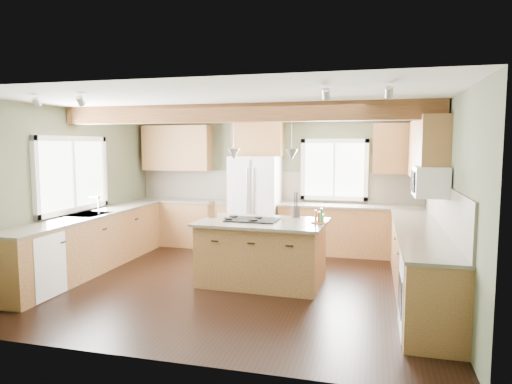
# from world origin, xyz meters

# --- Properties ---
(floor) EXTENTS (5.60, 5.60, 0.00)m
(floor) POSITION_xyz_m (0.00, 0.00, 0.00)
(floor) COLOR black
(floor) RESTS_ON ground
(ceiling) EXTENTS (5.60, 5.60, 0.00)m
(ceiling) POSITION_xyz_m (0.00, 0.00, 2.60)
(ceiling) COLOR silver
(ceiling) RESTS_ON wall_back
(wall_back) EXTENTS (5.60, 0.00, 5.60)m
(wall_back) POSITION_xyz_m (0.00, 2.50, 1.30)
(wall_back) COLOR #4D523A
(wall_back) RESTS_ON ground
(wall_left) EXTENTS (0.00, 5.00, 5.00)m
(wall_left) POSITION_xyz_m (-2.80, 0.00, 1.30)
(wall_left) COLOR #4D523A
(wall_left) RESTS_ON ground
(wall_right) EXTENTS (0.00, 5.00, 5.00)m
(wall_right) POSITION_xyz_m (2.80, 0.00, 1.30)
(wall_right) COLOR #4D523A
(wall_right) RESTS_ON ground
(ceiling_beam) EXTENTS (5.55, 0.26, 0.26)m
(ceiling_beam) POSITION_xyz_m (0.00, 0.10, 2.47)
(ceiling_beam) COLOR #4F2A16
(ceiling_beam) RESTS_ON ceiling
(soffit_trim) EXTENTS (5.55, 0.20, 0.10)m
(soffit_trim) POSITION_xyz_m (0.00, 2.40, 2.54)
(soffit_trim) COLOR #4F2A16
(soffit_trim) RESTS_ON ceiling
(backsplash_back) EXTENTS (5.58, 0.03, 0.58)m
(backsplash_back) POSITION_xyz_m (0.00, 2.48, 1.21)
(backsplash_back) COLOR brown
(backsplash_back) RESTS_ON wall_back
(backsplash_right) EXTENTS (0.03, 3.70, 0.58)m
(backsplash_right) POSITION_xyz_m (2.78, 0.05, 1.21)
(backsplash_right) COLOR brown
(backsplash_right) RESTS_ON wall_right
(base_cab_back_left) EXTENTS (2.02, 0.60, 0.88)m
(base_cab_back_left) POSITION_xyz_m (-1.79, 2.20, 0.44)
(base_cab_back_left) COLOR brown
(base_cab_back_left) RESTS_ON floor
(counter_back_left) EXTENTS (2.06, 0.64, 0.04)m
(counter_back_left) POSITION_xyz_m (-1.79, 2.20, 0.90)
(counter_back_left) COLOR #50473A
(counter_back_left) RESTS_ON base_cab_back_left
(base_cab_back_right) EXTENTS (2.62, 0.60, 0.88)m
(base_cab_back_right) POSITION_xyz_m (1.49, 2.20, 0.44)
(base_cab_back_right) COLOR brown
(base_cab_back_right) RESTS_ON floor
(counter_back_right) EXTENTS (2.66, 0.64, 0.04)m
(counter_back_right) POSITION_xyz_m (1.49, 2.20, 0.90)
(counter_back_right) COLOR #50473A
(counter_back_right) RESTS_ON base_cab_back_right
(base_cab_left) EXTENTS (0.60, 3.70, 0.88)m
(base_cab_left) POSITION_xyz_m (-2.50, 0.05, 0.44)
(base_cab_left) COLOR brown
(base_cab_left) RESTS_ON floor
(counter_left) EXTENTS (0.64, 3.74, 0.04)m
(counter_left) POSITION_xyz_m (-2.50, 0.05, 0.90)
(counter_left) COLOR #50473A
(counter_left) RESTS_ON base_cab_left
(base_cab_right) EXTENTS (0.60, 3.70, 0.88)m
(base_cab_right) POSITION_xyz_m (2.50, 0.05, 0.44)
(base_cab_right) COLOR brown
(base_cab_right) RESTS_ON floor
(counter_right) EXTENTS (0.64, 3.74, 0.04)m
(counter_right) POSITION_xyz_m (2.50, 0.05, 0.90)
(counter_right) COLOR #50473A
(counter_right) RESTS_ON base_cab_right
(upper_cab_back_left) EXTENTS (1.40, 0.35, 0.90)m
(upper_cab_back_left) POSITION_xyz_m (-1.99, 2.33, 1.95)
(upper_cab_back_left) COLOR brown
(upper_cab_back_left) RESTS_ON wall_back
(upper_cab_over_fridge) EXTENTS (0.96, 0.35, 0.70)m
(upper_cab_over_fridge) POSITION_xyz_m (-0.30, 2.33, 2.15)
(upper_cab_over_fridge) COLOR brown
(upper_cab_over_fridge) RESTS_ON wall_back
(upper_cab_right) EXTENTS (0.35, 2.20, 0.90)m
(upper_cab_right) POSITION_xyz_m (2.62, 0.90, 1.95)
(upper_cab_right) COLOR brown
(upper_cab_right) RESTS_ON wall_right
(upper_cab_back_corner) EXTENTS (0.90, 0.35, 0.90)m
(upper_cab_back_corner) POSITION_xyz_m (2.30, 2.33, 1.95)
(upper_cab_back_corner) COLOR brown
(upper_cab_back_corner) RESTS_ON wall_back
(window_left) EXTENTS (0.04, 1.60, 1.05)m
(window_left) POSITION_xyz_m (-2.78, 0.05, 1.55)
(window_left) COLOR white
(window_left) RESTS_ON wall_left
(window_back) EXTENTS (1.10, 0.04, 1.00)m
(window_back) POSITION_xyz_m (1.15, 2.48, 1.55)
(window_back) COLOR white
(window_back) RESTS_ON wall_back
(sink) EXTENTS (0.50, 0.65, 0.03)m
(sink) POSITION_xyz_m (-2.50, 0.05, 0.91)
(sink) COLOR #262628
(sink) RESTS_ON counter_left
(faucet) EXTENTS (0.02, 0.02, 0.28)m
(faucet) POSITION_xyz_m (-2.32, 0.05, 1.05)
(faucet) COLOR #B2B2B7
(faucet) RESTS_ON sink
(dishwasher) EXTENTS (0.60, 0.60, 0.84)m
(dishwasher) POSITION_xyz_m (-2.49, -1.25, 0.43)
(dishwasher) COLOR white
(dishwasher) RESTS_ON floor
(oven) EXTENTS (0.60, 0.72, 0.84)m
(oven) POSITION_xyz_m (2.49, -1.25, 0.43)
(oven) COLOR white
(oven) RESTS_ON floor
(microwave) EXTENTS (0.40, 0.70, 0.38)m
(microwave) POSITION_xyz_m (2.58, -0.05, 1.55)
(microwave) COLOR white
(microwave) RESTS_ON wall_right
(pendant_left) EXTENTS (0.18, 0.18, 0.16)m
(pendant_left) POSITION_xyz_m (-0.10, 0.12, 1.88)
(pendant_left) COLOR #B2B2B7
(pendant_left) RESTS_ON ceiling
(pendant_right) EXTENTS (0.18, 0.18, 0.16)m
(pendant_right) POSITION_xyz_m (0.76, 0.08, 1.88)
(pendant_right) COLOR #B2B2B7
(pendant_right) RESTS_ON ceiling
(refrigerator) EXTENTS (0.90, 0.74, 1.80)m
(refrigerator) POSITION_xyz_m (-0.30, 2.12, 0.90)
(refrigerator) COLOR silver
(refrigerator) RESTS_ON floor
(island) EXTENTS (1.75, 1.11, 0.88)m
(island) POSITION_xyz_m (0.33, 0.10, 0.44)
(island) COLOR brown
(island) RESTS_ON floor
(island_top) EXTENTS (1.87, 1.23, 0.04)m
(island_top) POSITION_xyz_m (0.33, 0.10, 0.90)
(island_top) COLOR #50473A
(island_top) RESTS_ON island
(cooktop) EXTENTS (0.76, 0.52, 0.02)m
(cooktop) POSITION_xyz_m (0.18, 0.11, 0.93)
(cooktop) COLOR black
(cooktop) RESTS_ON island_top
(knife_block) EXTENTS (0.13, 0.10, 0.21)m
(knife_block) POSITION_xyz_m (-0.48, 0.24, 1.02)
(knife_block) COLOR brown
(knife_block) RESTS_ON island_top
(utensil_crock) EXTENTS (0.16, 0.16, 0.18)m
(utensil_crock) POSITION_xyz_m (0.74, 0.57, 1.01)
(utensil_crock) COLOR #403833
(utensil_crock) RESTS_ON island_top
(bottle_tray) EXTENTS (0.26, 0.26, 0.20)m
(bottle_tray) POSITION_xyz_m (1.14, 0.12, 1.02)
(bottle_tray) COLOR brown
(bottle_tray) RESTS_ON island_top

